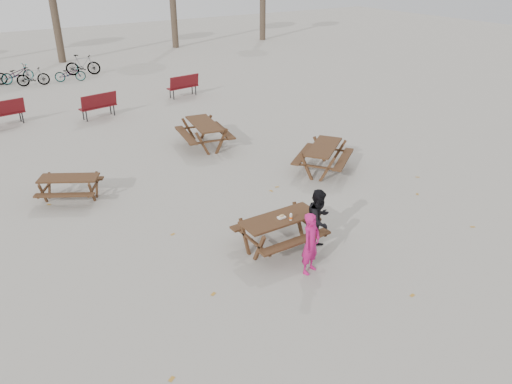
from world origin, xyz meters
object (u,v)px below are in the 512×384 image
adult (319,220)px  soda_bottle (291,217)px  picnic_table_far (205,135)px  picnic_table_east (323,158)px  food_tray (282,217)px  picnic_table_north (70,188)px  main_picnic_table (280,225)px  child (311,243)px

adult → soda_bottle: bearing=133.4°
soda_bottle → picnic_table_far: bearing=78.2°
picnic_table_far → picnic_table_east: bearing=-142.4°
food_tray → picnic_table_east: (3.66, 2.95, -0.39)m
picnic_table_north → picnic_table_east: bearing=13.0°
main_picnic_table → food_tray: 0.21m
soda_bottle → picnic_table_far: size_ratio=0.09×
main_picnic_table → child: child is taller
main_picnic_table → picnic_table_far: (1.60, 6.79, -0.16)m
picnic_table_north → picnic_table_far: 5.28m
picnic_table_east → picnic_table_far: (-2.07, 3.89, 0.02)m
food_tray → picnic_table_north: (-3.40, 5.11, -0.46)m
child → picnic_table_east: 5.48m
picnic_table_east → picnic_table_north: (-7.06, 2.17, -0.07)m
main_picnic_table → picnic_table_east: 4.69m
picnic_table_far → picnic_table_north: bearing=118.6°
main_picnic_table → adult: (0.70, -0.51, 0.15)m
soda_bottle → child: size_ratio=0.12×
food_tray → picnic_table_north: 6.16m
child → picnic_table_north: bearing=97.8°
adult → picnic_table_north: adult is taller
child → picnic_table_north: size_ratio=0.89×
picnic_table_north → picnic_table_far: (4.99, 1.72, 0.09)m
picnic_table_north → picnic_table_far: size_ratio=0.78×
child → picnic_table_far: size_ratio=0.70×
soda_bottle → picnic_table_far: 7.19m
soda_bottle → picnic_table_east: size_ratio=0.09×
picnic_table_far → child: bearing=178.0°
child → adult: (0.72, 0.62, 0.05)m
picnic_table_east → food_tray: bearing=-177.7°
child → picnic_table_east: bearing=26.9°
adult → picnic_table_far: bearing=62.6°
child → picnic_table_north: (-3.37, 6.20, -0.36)m
food_tray → picnic_table_far: size_ratio=0.09×
soda_bottle → child: (-0.14, -0.90, -0.16)m
adult → picnic_table_east: size_ratio=0.78×
picnic_table_north → picnic_table_far: bearing=49.1°
adult → child: bearing=-159.4°
food_tray → picnic_table_east: 4.72m
soda_bottle → picnic_table_north: bearing=123.6°
picnic_table_east → picnic_table_far: 4.40m
adult → picnic_table_far: (0.90, 7.30, -0.31)m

